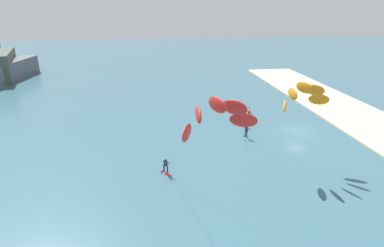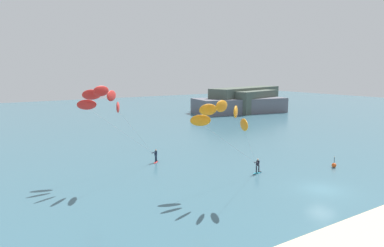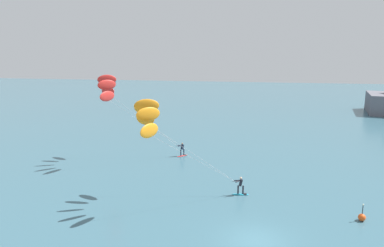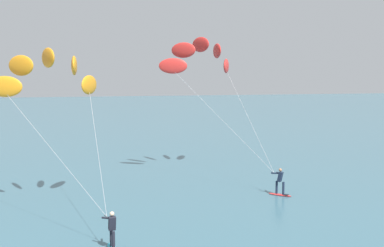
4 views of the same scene
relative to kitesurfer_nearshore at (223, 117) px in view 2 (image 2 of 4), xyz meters
The scene contains 5 objects.
ground_plane 12.33m from the kitesurfer_nearshore, 28.80° to the right, with size 240.00×240.00×0.00m, color #386070.
kitesurfer_nearshore is the anchor object (origin of this frame).
kitesurfer_mid_water 12.91m from the kitesurfer_nearshore, 127.07° to the left, with size 10.46×7.12×10.00m.
marker_buoy 18.03m from the kitesurfer_nearshore, ahead, with size 0.56×0.56×1.38m.
distant_headland 69.32m from the kitesurfer_nearshore, 47.17° to the left, with size 32.30×17.14×6.58m.
Camera 2 is at (-29.05, -20.98, 11.64)m, focal length 33.27 mm.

